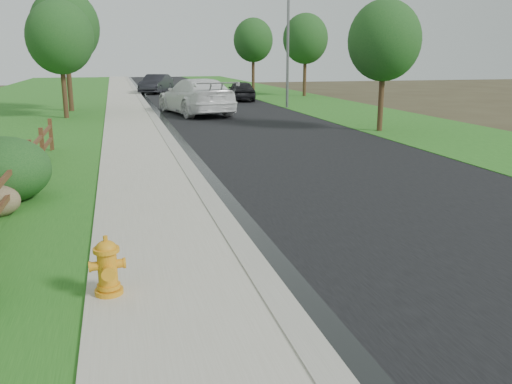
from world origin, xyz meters
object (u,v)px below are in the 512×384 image
object	(u,v)px
fire_hydrant	(107,268)
dark_car_mid	(241,91)
ranch_fence	(3,194)
streetlight	(286,31)
white_suv	(196,96)

from	to	relation	value
fire_hydrant	dark_car_mid	xyz separation A→B (m)	(8.90, 31.01, 0.25)
ranch_fence	fire_hydrant	size ratio (longest dim) A/B	21.30
fire_hydrant	dark_car_mid	distance (m)	32.26
dark_car_mid	streetlight	xyz separation A→B (m)	(1.36, -5.97, 3.80)
ranch_fence	streetlight	size ratio (longest dim) A/B	2.12
streetlight	white_suv	bearing A→B (deg)	-158.07
ranch_fence	fire_hydrant	xyz separation A→B (m)	(1.90, -3.84, -0.15)
fire_hydrant	white_suv	world-z (taller)	white_suv
white_suv	dark_car_mid	distance (m)	9.39
fire_hydrant	dark_car_mid	bearing A→B (deg)	73.99
fire_hydrant	streetlight	distance (m)	27.36
white_suv	fire_hydrant	bearing A→B (deg)	67.50
fire_hydrant	streetlight	world-z (taller)	streetlight
ranch_fence	streetlight	distance (m)	24.75
fire_hydrant	dark_car_mid	size ratio (longest dim) A/B	0.19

